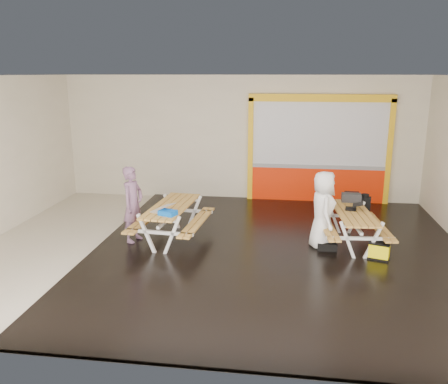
# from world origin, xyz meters

# --- Properties ---
(room) EXTENTS (10.02, 8.02, 3.52)m
(room) POSITION_xyz_m (0.00, 0.00, 1.75)
(room) COLOR beige
(room) RESTS_ON ground
(deck) EXTENTS (7.50, 7.98, 0.05)m
(deck) POSITION_xyz_m (1.25, 0.00, 0.03)
(deck) COLOR black
(deck) RESTS_ON room
(kiosk) EXTENTS (3.88, 0.16, 3.00)m
(kiosk) POSITION_xyz_m (2.20, 3.93, 1.44)
(kiosk) COLOR red
(kiosk) RESTS_ON room
(picnic_table_left) EXTENTS (1.55, 2.16, 0.83)m
(picnic_table_left) POSITION_xyz_m (-1.05, 0.31, 0.63)
(picnic_table_left) COLOR #B48338
(picnic_table_left) RESTS_ON deck
(picnic_table_right) EXTENTS (1.47, 2.03, 0.77)m
(picnic_table_right) POSITION_xyz_m (2.75, 0.54, 0.59)
(picnic_table_right) COLOR #B48338
(picnic_table_right) RESTS_ON deck
(person_left) EXTENTS (0.53, 0.67, 1.62)m
(person_left) POSITION_xyz_m (-1.84, 0.15, 0.86)
(person_left) COLOR #72506C
(person_left) RESTS_ON deck
(person_right) EXTENTS (0.62, 0.86, 1.64)m
(person_right) POSITION_xyz_m (2.12, 0.40, 0.81)
(person_right) COLOR white
(person_right) RESTS_ON deck
(laptop_left) EXTENTS (0.50, 0.48, 0.17)m
(laptop_left) POSITION_xyz_m (-1.11, -0.16, 0.88)
(laptop_left) COLOR silver
(laptop_left) RESTS_ON picnic_table_left
(laptop_right) EXTENTS (0.40, 0.36, 0.15)m
(laptop_right) POSITION_xyz_m (2.77, 0.71, 0.82)
(laptop_right) COLOR black
(laptop_right) RESTS_ON picnic_table_right
(blue_pouch) EXTENTS (0.39, 0.33, 0.10)m
(blue_pouch) POSITION_xyz_m (-0.94, -0.38, 0.87)
(blue_pouch) COLOR blue
(blue_pouch) RESTS_ON picnic_table_left
(toolbox) EXTENTS (0.43, 0.22, 0.24)m
(toolbox) POSITION_xyz_m (2.80, 1.30, 0.87)
(toolbox) COLOR black
(toolbox) RESTS_ON picnic_table_right
(backpack) EXTENTS (0.29, 0.21, 0.44)m
(backpack) POSITION_xyz_m (3.11, 1.41, 0.71)
(backpack) COLOR black
(backpack) RESTS_ON picnic_table_right
(dark_case) EXTENTS (0.39, 0.30, 0.14)m
(dark_case) POSITION_xyz_m (2.22, 0.20, 0.12)
(dark_case) COLOR black
(dark_case) RESTS_ON deck
(fluke_bag) EXTENTS (0.45, 0.37, 0.34)m
(fluke_bag) POSITION_xyz_m (3.18, -0.18, 0.21)
(fluke_bag) COLOR black
(fluke_bag) RESTS_ON deck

